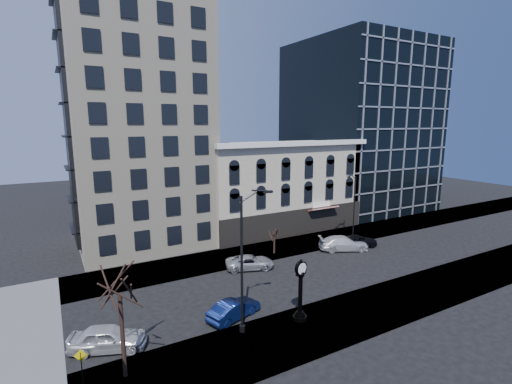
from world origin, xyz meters
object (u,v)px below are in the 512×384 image
street_lamp_near (252,224)px  warning_sign (81,361)px  street_clock (300,293)px  car_near_b (234,309)px  car_near_a (108,338)px

street_lamp_near → warning_sign: bearing=-167.4°
street_clock → street_lamp_near: bearing=159.6°
street_lamp_near → warning_sign: street_lamp_near is taller
street_lamp_near → warning_sign: (-11.13, -0.39, -6.32)m
car_near_b → street_lamp_near: bearing=170.8°
car_near_b → street_clock: bearing=-142.3°
street_clock → street_lamp_near: (-3.80, 0.52, 5.69)m
street_clock → warning_sign: bearing=166.9°
street_clock → warning_sign: (-14.93, 0.14, -0.62)m
warning_sign → car_near_b: 11.13m
car_near_a → car_near_b: (8.99, -0.44, -0.10)m
street_lamp_near → car_near_a: bearing=174.4°
street_lamp_near → warning_sign: 12.81m
street_clock → car_near_a: size_ratio=0.98×
street_clock → street_lamp_near: size_ratio=0.46×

